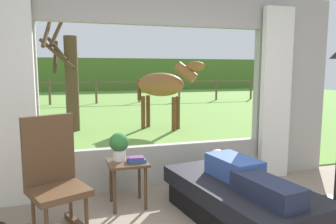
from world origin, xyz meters
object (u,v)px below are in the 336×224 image
(side_table, at_px, (127,169))
(horse, at_px, (163,85))
(reclining_person, at_px, (243,174))
(potted_plant, at_px, (119,145))
(pasture_tree, at_px, (69,78))
(rocking_chair, at_px, (54,177))
(book_stack, at_px, (136,160))
(recliner_sofa, at_px, (240,201))

(side_table, distance_m, horse, 4.75)
(reclining_person, bearing_deg, side_table, 132.99)
(side_table, bearing_deg, horse, 68.98)
(potted_plant, relative_size, pasture_tree, 0.11)
(reclining_person, xyz_separation_m, horse, (0.66, 5.16, 0.63))
(reclining_person, bearing_deg, rocking_chair, 158.83)
(rocking_chair, bearing_deg, reclining_person, -34.33)
(rocking_chair, relative_size, side_table, 2.15)
(reclining_person, height_order, potted_plant, potted_plant)
(potted_plant, bearing_deg, book_stack, -35.36)
(rocking_chair, relative_size, book_stack, 5.42)
(book_stack, height_order, horse, horse)
(reclining_person, height_order, pasture_tree, pasture_tree)
(rocking_chair, xyz_separation_m, book_stack, (0.85, 0.35, 0.00))
(reclining_person, relative_size, book_stack, 6.95)
(pasture_tree, bearing_deg, recliner_sofa, -73.56)
(reclining_person, relative_size, potted_plant, 4.48)
(pasture_tree, bearing_deg, book_stack, -81.74)
(recliner_sofa, distance_m, rocking_chair, 1.84)
(side_table, distance_m, book_stack, 0.17)
(rocking_chair, relative_size, pasture_tree, 0.37)
(rocking_chair, xyz_separation_m, pasture_tree, (0.14, 5.23, 0.81))
(rocking_chair, bearing_deg, side_table, 6.02)
(side_table, distance_m, potted_plant, 0.29)
(recliner_sofa, relative_size, pasture_tree, 0.60)
(reclining_person, height_order, horse, horse)
(book_stack, bearing_deg, recliner_sofa, -35.83)
(recliner_sofa, distance_m, side_table, 1.27)
(pasture_tree, bearing_deg, horse, -10.72)
(potted_plant, relative_size, horse, 0.18)
(reclining_person, height_order, rocking_chair, rocking_chair)
(pasture_tree, bearing_deg, side_table, -82.72)
(book_stack, bearing_deg, horse, 70.29)
(potted_plant, distance_m, horse, 4.69)
(recliner_sofa, relative_size, potted_plant, 5.71)
(book_stack, bearing_deg, pasture_tree, 98.26)
(reclining_person, bearing_deg, horse, 73.15)
(reclining_person, distance_m, pasture_tree, 5.89)
(reclining_person, xyz_separation_m, potted_plant, (-1.10, 0.84, 0.18))
(reclining_person, height_order, side_table, reclining_person)
(horse, bearing_deg, rocking_chair, 9.99)
(rocking_chair, distance_m, pasture_tree, 5.29)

